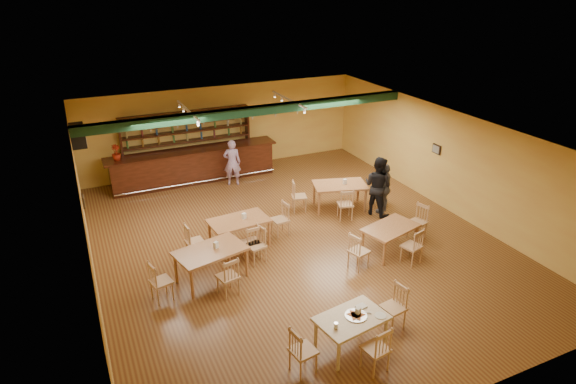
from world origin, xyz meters
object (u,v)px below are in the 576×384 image
dining_table_a (239,233)px  near_table (351,332)px  dining_table_c (211,265)px  patron_right_a (378,186)px  bar_counter (194,165)px  patron_bar (232,162)px  dining_table_b (339,196)px  dining_table_d (390,239)px

dining_table_a → near_table: (0.63, -4.49, -0.03)m
dining_table_c → patron_right_a: (5.41, 1.30, 0.50)m
dining_table_a → dining_table_c: dining_table_c is taller
bar_counter → patron_bar: 1.39m
dining_table_b → dining_table_c: (-4.61, -2.10, 0.00)m
dining_table_a → patron_bar: (1.17, 3.99, 0.41)m
dining_table_c → patron_bar: bearing=53.0°
dining_table_c → patron_bar: (2.27, 5.19, 0.39)m
bar_counter → dining_table_a: 4.82m
bar_counter → dining_table_c: (-1.17, -6.01, -0.17)m
bar_counter → patron_right_a: 6.35m
bar_counter → dining_table_a: bearing=-90.8°
dining_table_d → dining_table_b: bearing=71.5°
dining_table_b → patron_right_a: patron_right_a is taller
dining_table_a → patron_bar: bearing=68.7°
patron_bar → dining_table_b: bearing=144.2°
dining_table_b → dining_table_d: size_ratio=1.10×
bar_counter → dining_table_c: 6.13m
dining_table_a → dining_table_b: 3.62m
patron_bar → patron_right_a: 5.00m
dining_table_d → near_table: bearing=-152.0°
dining_table_d → near_table: (-2.74, -2.62, -0.01)m
dining_table_d → near_table: 3.80m
patron_right_a → dining_table_c: bearing=79.5°
dining_table_d → patron_right_a: patron_right_a is taller
dining_table_b → patron_bar: bearing=143.5°
dining_table_c → dining_table_d: size_ratio=1.11×
dining_table_a → dining_table_c: bearing=-137.6°
bar_counter → dining_table_d: 7.46m
patron_bar → patron_right_a: (3.14, -3.89, 0.10)m
dining_table_b → dining_table_c: dining_table_c is taller
near_table → patron_bar: 8.51m
dining_table_a → near_table: dining_table_a is taller
bar_counter → dining_table_d: bearing=-63.7°
bar_counter → patron_right_a: bearing=-48.0°
dining_table_c → patron_bar: patron_bar is taller
dining_table_a → near_table: 4.54m
dining_table_b → bar_counter: bearing=147.7°
bar_counter → patron_bar: (1.10, -0.83, 0.22)m
dining_table_d → patron_bar: (-2.20, 5.86, 0.43)m
dining_table_d → patron_right_a: (0.93, 1.97, 0.53)m
dining_table_d → dining_table_c: bearing=155.7°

